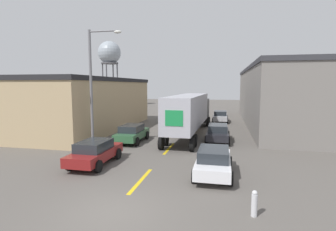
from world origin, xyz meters
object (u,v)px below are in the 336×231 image
(parked_car_right_mid, at_px, (218,132))
(water_tower, at_px, (109,54))
(fire_hydrant, at_px, (254,203))
(parked_car_right_far, at_px, (220,116))
(parked_car_left_near, at_px, (95,152))
(parked_car_left_far, at_px, (132,133))
(street_lamp, at_px, (94,81))
(semi_truck, at_px, (191,111))
(parked_car_right_near, at_px, (214,161))

(parked_car_right_mid, xyz_separation_m, water_tower, (-25.87, 35.28, 11.30))
(parked_car_right_mid, relative_size, fire_hydrant, 4.47)
(parked_car_right_mid, height_order, water_tower, water_tower)
(parked_car_right_far, distance_m, fire_hydrant, 25.00)
(parked_car_left_near, xyz_separation_m, water_tower, (-18.82, 43.49, 11.30))
(parked_car_left_far, bearing_deg, street_lamp, -126.19)
(parked_car_left_far, bearing_deg, semi_truck, 44.79)
(parked_car_right_near, height_order, parked_car_left_near, same)
(parked_car_right_near, bearing_deg, parked_car_right_mid, 90.00)
(water_tower, bearing_deg, street_lamp, -66.93)
(parked_car_right_far, bearing_deg, semi_truck, -105.64)
(parked_car_right_mid, xyz_separation_m, parked_car_left_near, (-7.06, -8.22, 0.00))
(semi_truck, xyz_separation_m, parked_car_right_near, (2.67, -11.24, -1.55))
(parked_car_right_near, relative_size, parked_car_right_far, 1.00)
(semi_truck, distance_m, water_tower, 41.24)
(parked_car_right_near, height_order, parked_car_left_far, same)
(parked_car_left_far, bearing_deg, parked_car_right_mid, 13.91)
(semi_truck, relative_size, street_lamp, 1.71)
(parked_car_left_near, height_order, street_lamp, street_lamp)
(parked_car_right_far, bearing_deg, parked_car_right_mid, -90.00)
(parked_car_left_near, xyz_separation_m, street_lamp, (-1.92, 3.84, 4.28))
(parked_car_right_mid, bearing_deg, parked_car_left_far, -166.09)
(parked_car_left_far, relative_size, water_tower, 0.29)
(parked_car_right_near, distance_m, fire_hydrant, 4.47)
(parked_car_right_far, height_order, water_tower, water_tower)
(fire_hydrant, bearing_deg, water_tower, 119.79)
(parked_car_left_near, distance_m, street_lamp, 6.06)
(semi_truck, height_order, parked_car_left_far, semi_truck)
(parked_car_right_near, bearing_deg, semi_truck, 103.38)
(parked_car_right_mid, distance_m, parked_car_right_far, 12.16)
(street_lamp, bearing_deg, parked_car_left_far, 53.81)
(semi_truck, height_order, parked_car_left_near, semi_truck)
(parked_car_left_near, bearing_deg, fire_hydrant, -27.71)
(parked_car_left_far, height_order, street_lamp, street_lamp)
(parked_car_right_far, relative_size, parked_car_left_far, 1.00)
(parked_car_right_mid, relative_size, water_tower, 0.29)
(parked_car_right_near, relative_size, street_lamp, 0.50)
(parked_car_right_near, bearing_deg, parked_car_right_far, 90.00)
(street_lamp, bearing_deg, parked_car_right_near, -25.37)
(water_tower, bearing_deg, parked_car_right_far, -41.78)
(street_lamp, bearing_deg, parked_car_left_near, -63.37)
(parked_car_right_far, bearing_deg, parked_car_left_far, -116.91)
(parked_car_right_mid, bearing_deg, street_lamp, -154.01)
(parked_car_left_near, height_order, water_tower, water_tower)
(parked_car_left_near, bearing_deg, parked_car_right_mid, 49.34)
(parked_car_right_mid, distance_m, street_lamp, 10.87)
(parked_car_right_mid, bearing_deg, semi_truck, 135.76)
(parked_car_right_near, distance_m, street_lamp, 10.82)
(water_tower, bearing_deg, fire_hydrant, -60.21)
(water_tower, height_order, fire_hydrant, water_tower)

